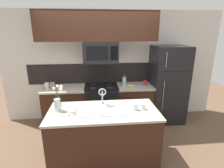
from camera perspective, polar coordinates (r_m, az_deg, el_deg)
name	(u,v)px	position (r m, az deg, el deg)	size (l,w,h in m)	color
ground_plane	(104,145)	(3.62, -2.63, -19.24)	(10.00, 10.00, 0.00)	brown
rear_partition	(113,66)	(4.30, 0.19, 5.76)	(5.20, 0.10, 2.60)	silver
splash_band	(101,73)	(4.26, -3.76, 3.55)	(3.41, 0.01, 0.48)	black
back_counter_left	(65,106)	(4.23, -14.94, -7.04)	(0.95, 0.65, 0.91)	#381E14
back_counter_right	(134,103)	(4.27, 7.22, -6.33)	(0.84, 0.65, 0.91)	#381E14
stove_range	(102,105)	(4.17, -3.41, -6.73)	(0.76, 0.64, 0.93)	black
microwave	(101,52)	(3.82, -3.73, 10.36)	(0.74, 0.40, 0.46)	black
upper_cabinet_band	(97,26)	(3.77, -4.78, 18.30)	(2.49, 0.34, 0.60)	#381E14
refrigerator	(167,84)	(4.38, 17.58, -0.13)	(0.78, 0.74, 1.82)	black
storage_jar_tall	(47,85)	(4.13, -20.43, -0.24)	(0.10, 0.10, 0.16)	silver
storage_jar_medium	(53,85)	(4.06, -18.82, -0.23)	(0.11, 0.11, 0.18)	#997F5B
banana_bunch	(131,86)	(4.03, 6.23, -0.52)	(0.19, 0.13, 0.08)	yellow
french_press	(124,81)	(4.09, 4.01, 0.95)	(0.09, 0.09, 0.27)	silver
coffee_tin	(145,82)	(4.21, 10.76, 0.51)	(0.08, 0.08, 0.11)	#B22D23
island_counter	(104,135)	(3.07, -2.70, -16.25)	(1.77, 0.84, 0.91)	#381E14
kitchen_sink	(103,114)	(2.88, -2.88, -9.83)	(0.76, 0.44, 0.16)	#ADAFB5
sink_faucet	(102,94)	(2.97, -3.16, -3.34)	(0.14, 0.14, 0.31)	#B7BABF
drinking_glass	(135,107)	(2.87, 7.62, -7.43)	(0.08, 0.08, 0.10)	silver
spare_glass	(143,107)	(2.91, 10.12, -7.30)	(0.07, 0.07, 0.09)	silver
flower_vase	(58,103)	(2.91, -17.27, -5.90)	(0.16, 0.16, 0.42)	silver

